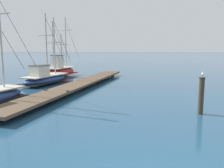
% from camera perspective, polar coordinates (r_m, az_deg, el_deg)
% --- Properties ---
extents(floating_dock, '(3.40, 20.02, 0.53)m').
position_cam_1_polar(floating_dock, '(19.35, -7.70, 0.10)').
color(floating_dock, brown).
rests_on(floating_dock, ground).
extents(fishing_boat_0, '(2.83, 6.69, 6.81)m').
position_cam_1_polar(fishing_boat_0, '(27.81, -12.41, 3.33)').
color(fishing_boat_0, '#AD2823').
rests_on(fishing_boat_0, ground).
extents(fishing_boat_2, '(2.90, 7.06, 6.31)m').
position_cam_1_polar(fishing_boat_2, '(22.07, -15.90, 1.45)').
color(fishing_boat_2, navy).
rests_on(fishing_boat_2, ground).
extents(mooring_piling, '(0.30, 0.30, 1.83)m').
position_cam_1_polar(mooring_piling, '(12.30, 20.85, -2.55)').
color(mooring_piling, '#3D3023').
rests_on(mooring_piling, ground).
extents(perched_seagull, '(0.20, 0.38, 0.27)m').
position_cam_1_polar(perched_seagull, '(12.14, 21.11, 2.21)').
color(perched_seagull, gold).
rests_on(perched_seagull, mooring_piling).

